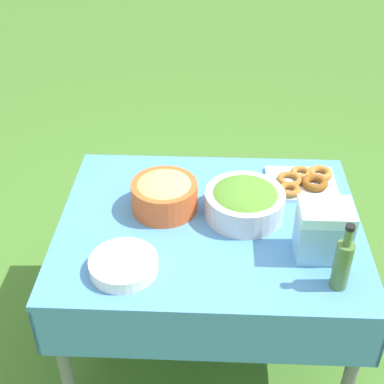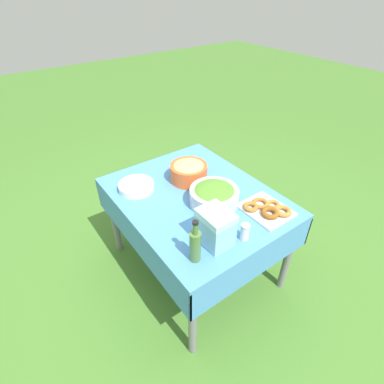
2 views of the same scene
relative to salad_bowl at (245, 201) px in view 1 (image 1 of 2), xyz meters
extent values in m
plane|color=#477A2D|center=(-0.13, -0.05, -0.77)|extent=(14.00, 14.00, 0.00)
cube|color=#4C8CD1|center=(-0.13, -0.05, -0.08)|extent=(1.17, 0.93, 0.02)
cube|color=#4C8CD1|center=(-0.13, -0.51, -0.20)|extent=(1.17, 0.01, 0.22)
cube|color=#4C8CD1|center=(-0.13, 0.41, -0.20)|extent=(1.17, 0.01, 0.22)
cube|color=#4C8CD1|center=(-0.71, -0.05, -0.20)|extent=(0.01, 0.93, 0.22)
cube|color=#4C8CD1|center=(0.45, -0.05, -0.20)|extent=(0.01, 0.93, 0.22)
cylinder|color=slate|center=(-0.66, -0.45, -0.43)|extent=(0.05, 0.05, 0.68)
cylinder|color=slate|center=(0.39, -0.45, -0.43)|extent=(0.05, 0.05, 0.68)
cylinder|color=slate|center=(-0.66, 0.36, -0.43)|extent=(0.05, 0.05, 0.68)
cylinder|color=slate|center=(0.39, 0.36, -0.43)|extent=(0.05, 0.05, 0.68)
cylinder|color=silver|center=(0.00, 0.00, -0.01)|extent=(0.31, 0.31, 0.11)
ellipsoid|color=#51892D|center=(0.00, 0.00, 0.03)|extent=(0.27, 0.27, 0.07)
cylinder|color=#E05B28|center=(-0.31, 0.03, -0.01)|extent=(0.26, 0.26, 0.12)
ellipsoid|color=tan|center=(-0.31, 0.03, 0.04)|extent=(0.23, 0.23, 0.07)
cube|color=silver|center=(0.25, 0.21, -0.06)|extent=(0.29, 0.25, 0.02)
torus|color=brown|center=(0.30, 0.19, -0.03)|extent=(0.15, 0.15, 0.03)
torus|color=#A36628|center=(0.20, 0.21, -0.04)|extent=(0.13, 0.13, 0.02)
torus|color=#B27533|center=(0.33, 0.26, -0.04)|extent=(0.13, 0.13, 0.03)
torus|color=#A36628|center=(0.19, 0.14, -0.04)|extent=(0.10, 0.10, 0.03)
torus|color=#B27533|center=(0.25, 0.27, -0.04)|extent=(0.13, 0.13, 0.03)
cylinder|color=white|center=(-0.43, -0.33, -0.06)|extent=(0.24, 0.24, 0.01)
cylinder|color=white|center=(-0.43, -0.33, -0.05)|extent=(0.24, 0.24, 0.01)
cylinder|color=white|center=(-0.43, -0.33, -0.04)|extent=(0.24, 0.24, 0.01)
cylinder|color=white|center=(-0.43, -0.33, -0.02)|extent=(0.24, 0.24, 0.01)
cylinder|color=#4C7238|center=(0.30, -0.37, 0.02)|extent=(0.06, 0.06, 0.18)
cylinder|color=#4C7238|center=(0.30, -0.37, 0.15)|extent=(0.03, 0.03, 0.06)
cylinder|color=black|center=(0.30, -0.37, 0.19)|extent=(0.03, 0.03, 0.01)
cube|color=#8CC6E5|center=(0.26, -0.21, 0.02)|extent=(0.18, 0.15, 0.17)
cube|color=#BAF4FF|center=(0.26, -0.21, 0.12)|extent=(0.19, 0.15, 0.04)
cylinder|color=white|center=(0.34, -0.06, -0.02)|extent=(0.05, 0.05, 0.09)
cylinder|color=silver|center=(0.34, -0.06, 0.03)|extent=(0.05, 0.05, 0.01)
camera|label=1|loc=(-0.13, -1.66, 1.24)|focal=50.00mm
camera|label=2|loc=(1.13, -0.99, 1.13)|focal=28.00mm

